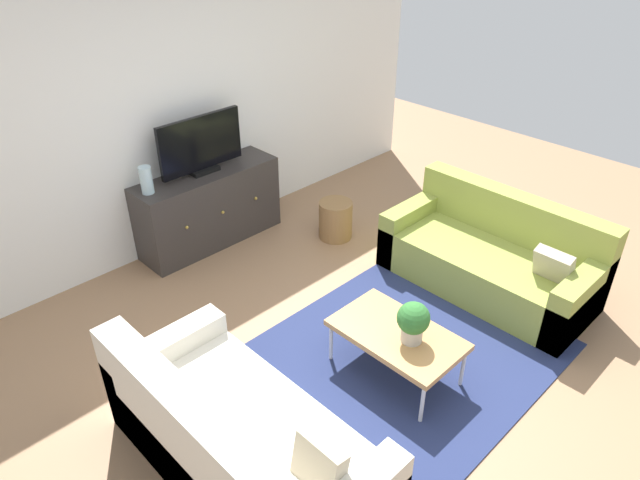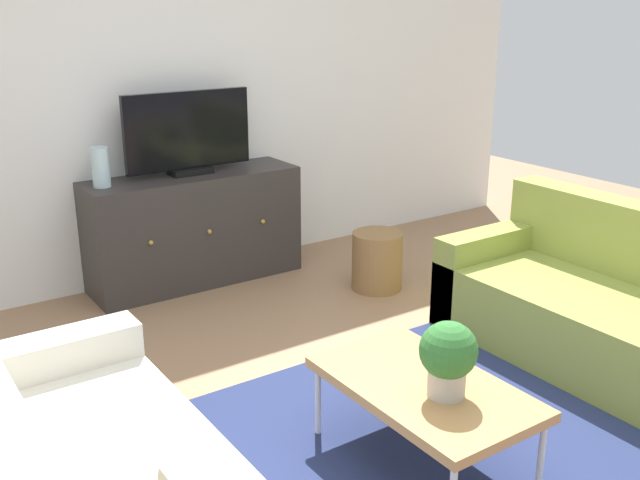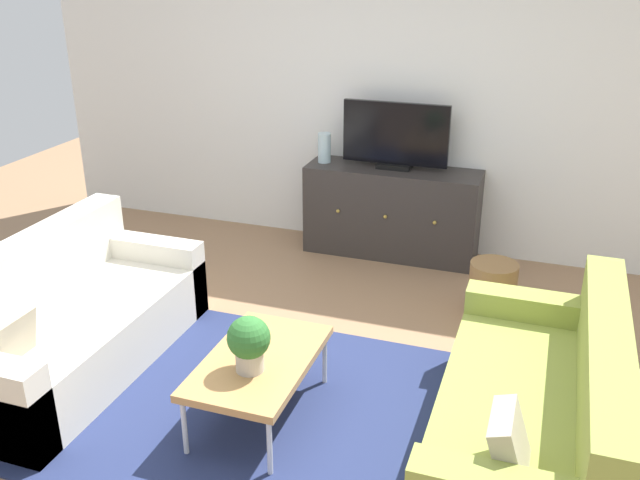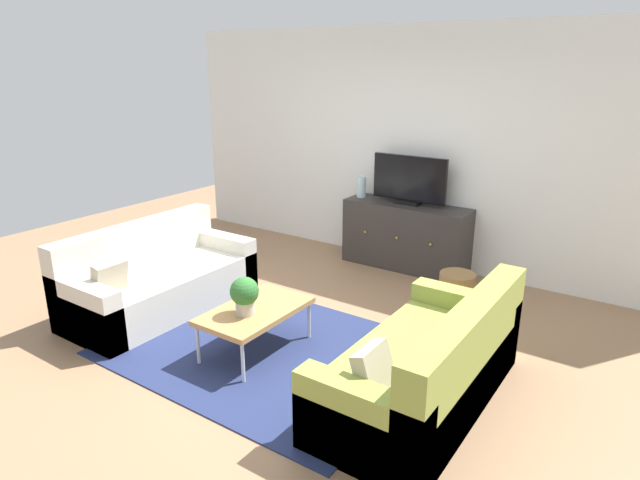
% 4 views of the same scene
% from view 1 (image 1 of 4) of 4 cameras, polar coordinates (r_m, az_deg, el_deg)
% --- Properties ---
extents(ground_plane, '(10.00, 10.00, 0.00)m').
position_cam_1_polar(ground_plane, '(4.57, 5.68, -11.12)').
color(ground_plane, '#997251').
extents(wall_back, '(6.40, 0.12, 2.70)m').
position_cam_1_polar(wall_back, '(5.60, -14.27, 12.62)').
color(wall_back, white).
rests_on(wall_back, ground_plane).
extents(area_rug, '(2.50, 1.90, 0.01)m').
position_cam_1_polar(area_rug, '(4.50, 7.17, -11.96)').
color(area_rug, navy).
rests_on(area_rug, ground_plane).
extents(couch_left_side, '(0.85, 1.82, 0.81)m').
position_cam_1_polar(couch_left_side, '(3.64, -8.48, -19.58)').
color(couch_left_side, beige).
rests_on(couch_left_side, ground_plane).
extents(couch_right_side, '(0.85, 1.82, 0.81)m').
position_cam_1_polar(couch_right_side, '(5.34, 16.78, -1.71)').
color(couch_right_side, olive).
rests_on(couch_right_side, ground_plane).
extents(coffee_table, '(0.56, 0.93, 0.39)m').
position_cam_1_polar(coffee_table, '(4.20, 7.61, -9.34)').
color(coffee_table, '#B7844C').
rests_on(coffee_table, ground_plane).
extents(potted_plant, '(0.23, 0.23, 0.31)m').
position_cam_1_polar(potted_plant, '(4.02, 9.20, -7.90)').
color(potted_plant, '#B7B2A8').
rests_on(potted_plant, coffee_table).
extents(tv_console, '(1.45, 0.47, 0.76)m').
position_cam_1_polar(tv_console, '(5.79, -10.90, 3.18)').
color(tv_console, '#332D2B').
rests_on(tv_console, ground_plane).
extents(flat_screen_tv, '(0.88, 0.16, 0.55)m').
position_cam_1_polar(flat_screen_tv, '(5.54, -11.70, 9.17)').
color(flat_screen_tv, black).
rests_on(flat_screen_tv, tv_console).
extents(glass_vase, '(0.11, 0.11, 0.25)m').
position_cam_1_polar(glass_vase, '(5.31, -16.80, 5.70)').
color(glass_vase, silver).
rests_on(glass_vase, tv_console).
extents(wicker_basket, '(0.34, 0.34, 0.39)m').
position_cam_1_polar(wicker_basket, '(5.85, 1.54, 2.02)').
color(wicker_basket, olive).
rests_on(wicker_basket, ground_plane).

